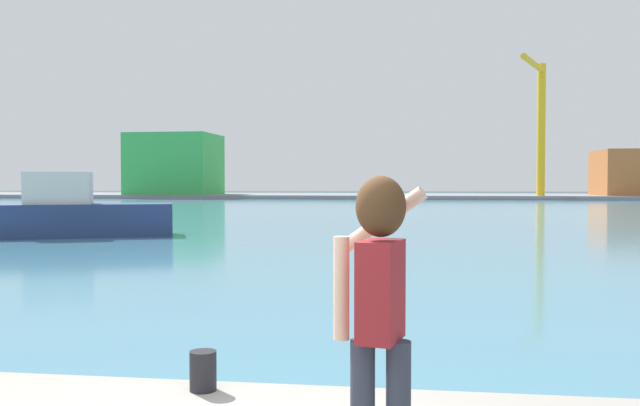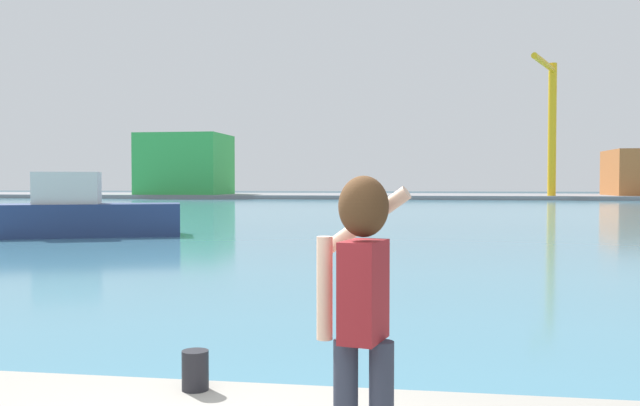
{
  "view_description": "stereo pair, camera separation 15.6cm",
  "coord_description": "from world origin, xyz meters",
  "views": [
    {
      "loc": [
        1.27,
        -3.59,
        2.26
      ],
      "look_at": [
        -0.07,
        5.98,
        1.96
      ],
      "focal_mm": 38.2,
      "sensor_mm": 36.0,
      "label": 1
    },
    {
      "loc": [
        1.43,
        -3.57,
        2.26
      ],
      "look_at": [
        -0.07,
        5.98,
        1.96
      ],
      "focal_mm": 38.2,
      "sensor_mm": 36.0,
      "label": 2
    }
  ],
  "objects": [
    {
      "name": "harbor_bollard",
      "position": [
        -0.44,
        1.73,
        0.71
      ],
      "size": [
        0.22,
        0.22,
        0.32
      ],
      "primitive_type": "cylinder",
      "color": "black",
      "rests_on": "quay_promenade"
    },
    {
      "name": "boat_moored",
      "position": [
        -12.41,
        22.53,
        0.96
      ],
      "size": [
        7.53,
        4.71,
        2.64
      ],
      "rotation": [
        0.0,
        0.0,
        0.37
      ],
      "color": "navy",
      "rests_on": "harbor_water"
    },
    {
      "name": "person_photographer",
      "position": [
        1.08,
        0.19,
        1.62
      ],
      "size": [
        0.53,
        0.57,
        1.74
      ],
      "rotation": [
        0.0,
        0.0,
        1.34
      ],
      "color": "#2D3342",
      "rests_on": "quay_promenade"
    },
    {
      "name": "ground_plane",
      "position": [
        0.0,
        50.0,
        0.0
      ],
      "size": [
        220.0,
        220.0,
        0.0
      ],
      "primitive_type": "plane",
      "color": "#334751"
    },
    {
      "name": "port_crane",
      "position": [
        16.31,
        82.96,
        10.52
      ],
      "size": [
        4.57,
        10.78,
        16.38
      ],
      "color": "yellow",
      "rests_on": "far_shore_dock"
    },
    {
      "name": "warehouse_left",
      "position": [
        -32.01,
        87.77,
        4.71
      ],
      "size": [
        11.38,
        10.18,
        8.37
      ],
      "primitive_type": "cube",
      "color": "green",
      "rests_on": "far_shore_dock"
    },
    {
      "name": "harbor_water",
      "position": [
        0.0,
        52.0,
        0.01
      ],
      "size": [
        140.0,
        100.0,
        0.02
      ],
      "primitive_type": "cube",
      "color": "teal",
      "rests_on": "ground_plane"
    },
    {
      "name": "far_shore_dock",
      "position": [
        0.0,
        92.0,
        0.26
      ],
      "size": [
        140.0,
        20.0,
        0.53
      ],
      "primitive_type": "cube",
      "color": "gray",
      "rests_on": "ground_plane"
    }
  ]
}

